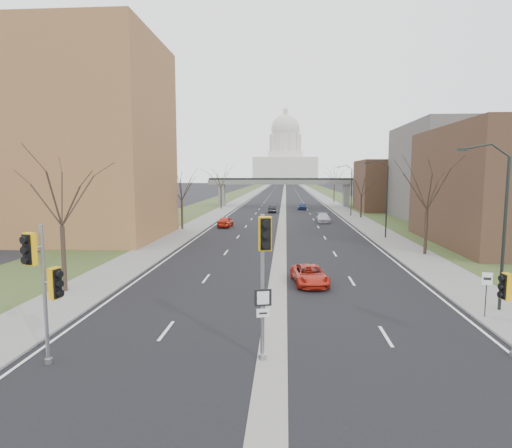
# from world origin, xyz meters

# --- Properties ---
(ground) EXTENTS (700.00, 700.00, 0.00)m
(ground) POSITION_xyz_m (0.00, 0.00, 0.00)
(ground) COLOR black
(ground) RESTS_ON ground
(road_surface) EXTENTS (20.00, 600.00, 0.01)m
(road_surface) POSITION_xyz_m (0.00, 150.00, 0.01)
(road_surface) COLOR black
(road_surface) RESTS_ON ground
(median_strip) EXTENTS (1.20, 600.00, 0.02)m
(median_strip) POSITION_xyz_m (0.00, 150.00, 0.00)
(median_strip) COLOR gray
(median_strip) RESTS_ON ground
(sidewalk_right) EXTENTS (4.00, 600.00, 0.12)m
(sidewalk_right) POSITION_xyz_m (12.00, 150.00, 0.06)
(sidewalk_right) COLOR gray
(sidewalk_right) RESTS_ON ground
(sidewalk_left) EXTENTS (4.00, 600.00, 0.12)m
(sidewalk_left) POSITION_xyz_m (-12.00, 150.00, 0.06)
(sidewalk_left) COLOR gray
(sidewalk_left) RESTS_ON ground
(grass_verge_right) EXTENTS (8.00, 600.00, 0.10)m
(grass_verge_right) POSITION_xyz_m (18.00, 150.00, 0.05)
(grass_verge_right) COLOR #293D1C
(grass_verge_right) RESTS_ON ground
(grass_verge_left) EXTENTS (8.00, 600.00, 0.10)m
(grass_verge_left) POSITION_xyz_m (-18.00, 150.00, 0.05)
(grass_verge_left) COLOR #293D1C
(grass_verge_left) RESTS_ON ground
(apartment_building) EXTENTS (25.00, 16.00, 22.00)m
(apartment_building) POSITION_xyz_m (-26.00, 30.00, 11.00)
(apartment_building) COLOR #93613B
(apartment_building) RESTS_ON ground
(commercial_block_mid) EXTENTS (18.00, 22.00, 15.00)m
(commercial_block_mid) POSITION_xyz_m (28.00, 52.00, 7.50)
(commercial_block_mid) COLOR #5F5C57
(commercial_block_mid) RESTS_ON ground
(commercial_block_far) EXTENTS (14.00, 14.00, 10.00)m
(commercial_block_far) POSITION_xyz_m (22.00, 70.00, 5.00)
(commercial_block_far) COLOR #452F20
(commercial_block_far) RESTS_ON ground
(pedestrian_bridge) EXTENTS (34.00, 3.00, 6.45)m
(pedestrian_bridge) POSITION_xyz_m (0.00, 80.00, 4.84)
(pedestrian_bridge) COLOR slate
(pedestrian_bridge) RESTS_ON ground
(capitol) EXTENTS (48.00, 42.00, 55.75)m
(capitol) POSITION_xyz_m (0.00, 320.00, 18.60)
(capitol) COLOR beige
(capitol) RESTS_ON ground
(streetlight_near) EXTENTS (2.61, 0.20, 8.70)m
(streetlight_near) POSITION_xyz_m (10.99, 6.00, 6.95)
(streetlight_near) COLOR black
(streetlight_near) RESTS_ON sidewalk_right
(streetlight_mid) EXTENTS (2.61, 0.20, 8.70)m
(streetlight_mid) POSITION_xyz_m (10.99, 32.00, 6.95)
(streetlight_mid) COLOR black
(streetlight_mid) RESTS_ON sidewalk_right
(streetlight_far) EXTENTS (2.61, 0.20, 8.70)m
(streetlight_far) POSITION_xyz_m (10.99, 58.00, 6.95)
(streetlight_far) COLOR black
(streetlight_far) RESTS_ON sidewalk_right
(tree_left_a) EXTENTS (7.20, 7.20, 9.40)m
(tree_left_a) POSITION_xyz_m (-13.00, 8.00, 6.64)
(tree_left_a) COLOR #382B21
(tree_left_a) RESTS_ON sidewalk_left
(tree_left_b) EXTENTS (6.75, 6.75, 8.81)m
(tree_left_b) POSITION_xyz_m (-13.00, 38.00, 6.23)
(tree_left_b) COLOR #382B21
(tree_left_b) RESTS_ON sidewalk_left
(tree_left_c) EXTENTS (7.65, 7.65, 9.99)m
(tree_left_c) POSITION_xyz_m (-13.00, 72.00, 7.04)
(tree_left_c) COLOR #382B21
(tree_left_c) RESTS_ON sidewalk_left
(tree_right_a) EXTENTS (7.20, 7.20, 9.40)m
(tree_right_a) POSITION_xyz_m (13.00, 22.00, 6.64)
(tree_right_a) COLOR #382B21
(tree_right_a) RESTS_ON sidewalk_right
(tree_right_b) EXTENTS (6.30, 6.30, 8.22)m
(tree_right_b) POSITION_xyz_m (13.00, 55.00, 5.82)
(tree_right_b) COLOR #382B21
(tree_right_b) RESTS_ON sidewalk_right
(tree_right_c) EXTENTS (7.65, 7.65, 9.99)m
(tree_right_c) POSITION_xyz_m (13.00, 95.00, 7.04)
(tree_right_c) COLOR #382B21
(tree_right_c) RESTS_ON sidewalk_right
(signal_pole_left) EXTENTS (1.17, 0.90, 5.37)m
(signal_pole_left) POSITION_xyz_m (-8.43, -1.91, 3.52)
(signal_pole_left) COLOR gray
(signal_pole_left) RESTS_ON ground
(signal_pole_median) EXTENTS (0.72, 0.96, 5.73)m
(signal_pole_median) POSITION_xyz_m (-0.32, -1.05, 3.99)
(signal_pole_median) COLOR gray
(signal_pole_median) RESTS_ON ground
(speed_limit_sign) EXTENTS (0.48, 0.11, 2.26)m
(speed_limit_sign) POSITION_xyz_m (10.52, 4.79, 1.67)
(speed_limit_sign) COLOR black
(speed_limit_sign) RESTS_ON sidewalk_right
(car_left_near) EXTENTS (1.96, 4.39, 1.47)m
(car_left_near) POSITION_xyz_m (-7.79, 41.43, 0.73)
(car_left_near) COLOR red
(car_left_near) RESTS_ON ground
(car_left_far) EXTENTS (1.50, 4.19, 1.38)m
(car_left_far) POSITION_xyz_m (-2.00, 64.42, 0.69)
(car_left_far) COLOR black
(car_left_far) RESTS_ON ground
(car_right_near) EXTENTS (2.61, 4.70, 1.25)m
(car_right_near) POSITION_xyz_m (2.10, 11.07, 0.62)
(car_right_near) COLOR #B22212
(car_right_near) RESTS_ON ground
(car_right_mid) EXTENTS (1.91, 4.66, 1.35)m
(car_right_mid) POSITION_xyz_m (6.19, 48.04, 0.68)
(car_right_mid) COLOR #B8B6BF
(car_right_mid) RESTS_ON ground
(car_right_far) EXTENTS (1.94, 4.35, 1.45)m
(car_right_far) POSITION_xyz_m (3.94, 71.76, 0.73)
(car_right_far) COLOR navy
(car_right_far) RESTS_ON ground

